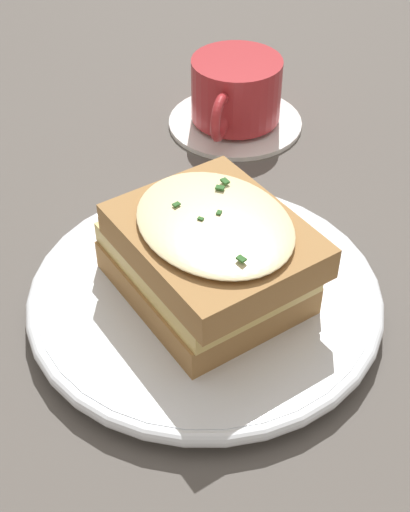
{
  "coord_description": "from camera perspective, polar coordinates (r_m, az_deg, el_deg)",
  "views": [
    {
      "loc": [
        0.22,
        -0.3,
        0.36
      ],
      "look_at": [
        -0.01,
        -0.02,
        0.05
      ],
      "focal_mm": 50.0,
      "sensor_mm": 36.0,
      "label": 1
    }
  ],
  "objects": [
    {
      "name": "teacup_with_saucer",
      "position": [
        0.68,
        2.46,
        12.57
      ],
      "size": [
        0.13,
        0.13,
        0.07
      ],
      "rotation": [
        0.0,
        0.0,
        5.11
      ],
      "color": "white",
      "rests_on": "ground_plane"
    },
    {
      "name": "dinner_plate",
      "position": [
        0.5,
        0.0,
        -3.24
      ],
      "size": [
        0.25,
        0.25,
        0.02
      ],
      "color": "white",
      "rests_on": "ground_plane"
    },
    {
      "name": "ground_plane",
      "position": [
        0.52,
        2.42,
        -3.04
      ],
      "size": [
        2.4,
        2.4,
        0.0
      ],
      "primitive_type": "plane",
      "color": "#514C47"
    },
    {
      "name": "sandwich",
      "position": [
        0.47,
        0.13,
        0.19
      ],
      "size": [
        0.15,
        0.13,
        0.07
      ],
      "rotation": [
        0.0,
        0.0,
        2.85
      ],
      "color": "#A37542",
      "rests_on": "dinner_plate"
    }
  ]
}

